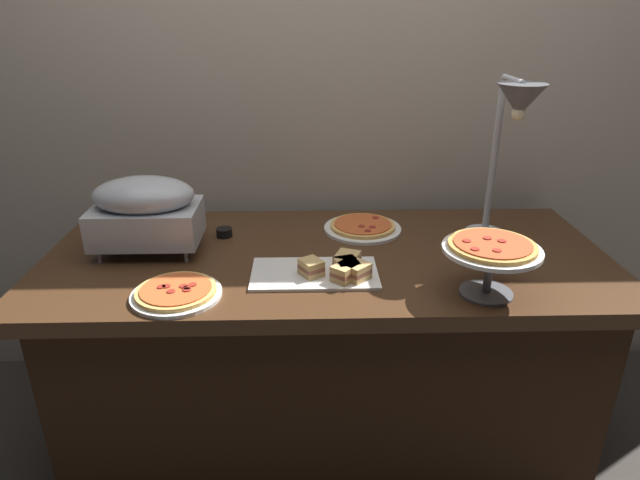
% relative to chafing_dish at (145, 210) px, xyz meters
% --- Properties ---
extents(ground_plane, '(8.00, 8.00, 0.00)m').
position_rel_chafing_dish_xyz_m(ground_plane, '(0.60, -0.04, -0.91)').
color(ground_plane, '#38332D').
extents(back_wall, '(4.40, 0.04, 2.40)m').
position_rel_chafing_dish_xyz_m(back_wall, '(0.60, 0.46, 0.29)').
color(back_wall, '#B7A893').
rests_on(back_wall, ground_plane).
extents(buffet_table, '(1.90, 0.84, 0.76)m').
position_rel_chafing_dish_xyz_m(buffet_table, '(0.60, -0.04, -0.52)').
color(buffet_table, '#422816').
rests_on(buffet_table, ground_plane).
extents(chafing_dish, '(0.35, 0.23, 0.26)m').
position_rel_chafing_dish_xyz_m(chafing_dish, '(0.00, 0.00, 0.00)').
color(chafing_dish, '#B7BABF').
rests_on(chafing_dish, buffet_table).
extents(heat_lamp, '(0.15, 0.31, 0.57)m').
position_rel_chafing_dish_xyz_m(heat_lamp, '(1.19, -0.02, 0.30)').
color(heat_lamp, '#B7BABF').
rests_on(heat_lamp, buffet_table).
extents(pizza_plate_front, '(0.29, 0.29, 0.03)m').
position_rel_chafing_dish_xyz_m(pizza_plate_front, '(0.75, 0.16, -0.14)').
color(pizza_plate_front, white).
rests_on(pizza_plate_front, buffet_table).
extents(pizza_plate_center, '(0.26, 0.26, 0.03)m').
position_rel_chafing_dish_xyz_m(pizza_plate_center, '(0.16, -0.33, -0.13)').
color(pizza_plate_center, white).
rests_on(pizza_plate_center, buffet_table).
extents(pizza_plate_raised_stand, '(0.28, 0.28, 0.17)m').
position_rel_chafing_dish_xyz_m(pizza_plate_raised_stand, '(1.06, -0.34, -0.01)').
color(pizza_plate_raised_stand, '#595B60').
rests_on(pizza_plate_raised_stand, buffet_table).
extents(sandwich_platter, '(0.39, 0.22, 0.06)m').
position_rel_chafing_dish_xyz_m(sandwich_platter, '(0.61, -0.21, -0.13)').
color(sandwich_platter, white).
rests_on(sandwich_platter, buffet_table).
extents(sauce_cup_near, '(0.06, 0.06, 0.03)m').
position_rel_chafing_dish_xyz_m(sauce_cup_near, '(0.24, 0.12, -0.13)').
color(sauce_cup_near, black).
rests_on(sauce_cup_near, buffet_table).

